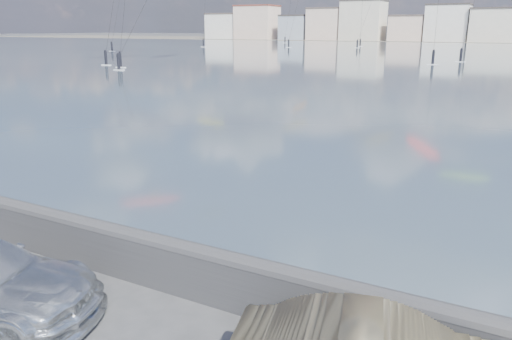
% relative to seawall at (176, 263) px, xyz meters
% --- Properties ---
extents(bay_water, '(500.00, 177.00, 0.00)m').
position_rel_seawall_xyz_m(bay_water, '(0.00, 88.80, -0.58)').
color(bay_water, '#3A4557').
rests_on(bay_water, ground).
extents(seawall, '(400.00, 0.36, 1.08)m').
position_rel_seawall_xyz_m(seawall, '(0.00, 0.00, 0.00)').
color(seawall, '#28282B').
rests_on(seawall, ground).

